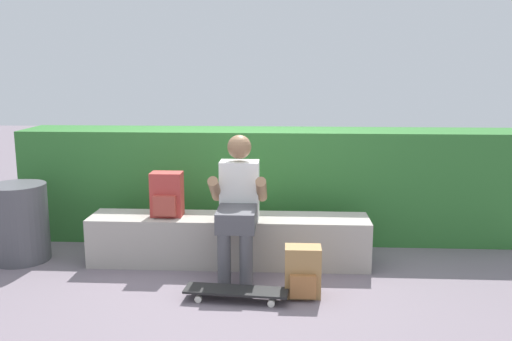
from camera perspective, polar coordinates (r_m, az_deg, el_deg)
The scene contains 8 objects.
ground_plane at distance 4.79m, azimuth -3.22°, elevation -10.94°, with size 24.00×24.00×0.00m, color slate.
bench_main at distance 5.02m, azimuth -2.84°, elevation -7.24°, with size 2.52×0.45×0.44m.
person_skater at distance 4.69m, azimuth -1.87°, elevation -3.17°, with size 0.49×0.62×1.19m.
skateboard_near_person at distance 4.29m, azimuth -2.09°, elevation -12.48°, with size 0.81×0.27×0.09m.
backpack_on_bench at distance 4.98m, azimuth -9.30°, elevation -2.55°, with size 0.28×0.23×0.40m.
backpack_on_ground at distance 4.34m, azimuth 4.90°, elevation -10.56°, with size 0.28×0.23×0.40m.
hedge_row at distance 5.71m, azimuth 1.44°, elevation -1.39°, with size 5.09×0.63×1.14m.
trash_bin at distance 5.50m, azimuth -23.46°, elevation -5.01°, with size 0.51×0.51×0.72m.
Camera 1 is at (0.51, -4.42, 1.76)m, focal length 38.32 mm.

